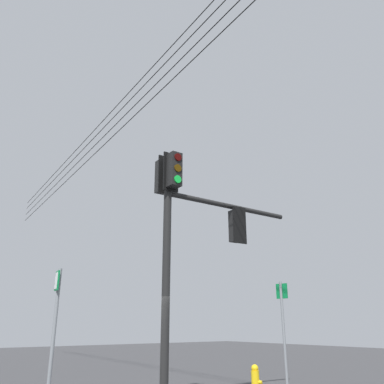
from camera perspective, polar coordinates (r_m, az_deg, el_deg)
signal_mast_assembly at (r=10.43m, az=-0.48°, el=-4.61°), size 4.38×0.97×6.14m
route_sign_primary at (r=11.13m, az=12.92°, el=-18.35°), size 0.11×0.34×2.96m
fire_hydrant at (r=12.41m, az=9.02°, el=-24.96°), size 0.23×0.30×0.81m
route_sign_secondary at (r=8.32m, az=-19.15°, el=-18.54°), size 0.11×0.27×2.91m
overhead_wire_span at (r=13.21m, az=-6.57°, el=14.38°), size 1.77×33.36×1.53m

